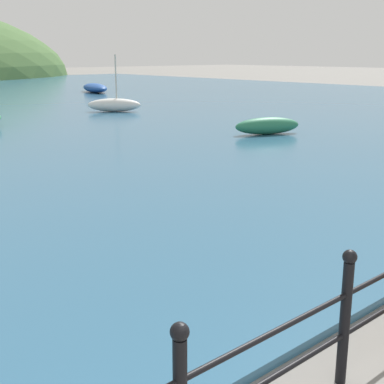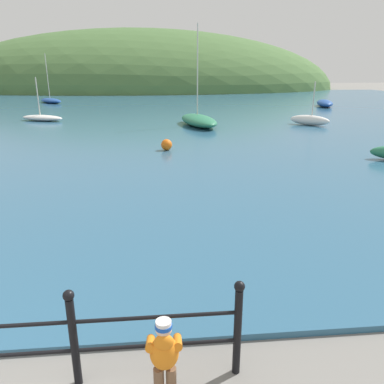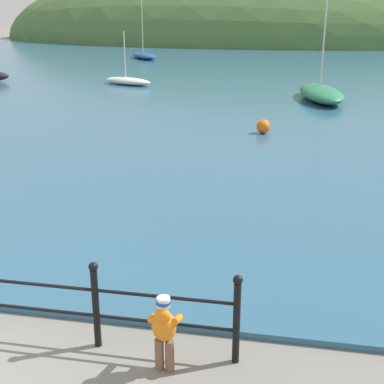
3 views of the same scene
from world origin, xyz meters
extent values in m
cube|color=#2D5B7A|center=(0.00, 32.00, 0.05)|extent=(80.00, 60.00, 0.10)
ellipsoid|color=#476B38|center=(0.00, 69.24, 0.00)|extent=(70.11, 38.56, 20.44)
cylinder|color=black|center=(1.76, 1.50, 0.55)|extent=(0.09, 0.09, 1.10)
sphere|color=black|center=(1.76, 1.50, 1.15)|extent=(0.12, 0.12, 0.12)
cylinder|color=black|center=(3.56, 1.50, 0.55)|extent=(0.09, 0.09, 1.10)
sphere|color=black|center=(3.56, 1.50, 1.15)|extent=(0.12, 0.12, 0.12)
cylinder|color=brown|center=(2.67, 1.18, 0.21)|extent=(0.11, 0.11, 0.42)
cylinder|color=brown|center=(2.80, 1.18, 0.21)|extent=(0.11, 0.11, 0.42)
ellipsoid|color=orange|center=(2.73, 1.18, 0.62)|extent=(0.30, 0.23, 0.40)
ellipsoid|color=orange|center=(2.73, 1.12, 0.80)|extent=(0.20, 0.12, 0.18)
cylinder|color=orange|center=(2.59, 1.27, 0.67)|extent=(0.10, 0.31, 0.19)
cylinder|color=orange|center=(2.87, 1.27, 0.67)|extent=(0.10, 0.31, 0.19)
sphere|color=beige|center=(2.73, 1.18, 0.92)|extent=(0.17, 0.17, 0.17)
cylinder|color=#194CB2|center=(2.73, 1.18, 0.94)|extent=(0.17, 0.17, 0.04)
cylinder|color=silver|center=(2.73, 1.18, 0.98)|extent=(0.16, 0.16, 0.04)
ellipsoid|color=silver|center=(-4.90, 24.28, 0.30)|extent=(3.16, 2.00, 0.39)
cylinder|color=beige|center=(-5.04, 24.34, 1.71)|extent=(0.07, 0.07, 2.42)
ellipsoid|color=#1E4793|center=(-8.07, 38.93, 0.34)|extent=(3.40, 3.92, 0.48)
cylinder|color=beige|center=(-8.19, 39.09, 2.75)|extent=(0.07, 0.07, 4.35)
ellipsoid|color=#287551|center=(5.29, 20.96, 0.43)|extent=(2.58, 4.93, 0.66)
cylinder|color=beige|center=(5.24, 21.19, 3.34)|extent=(0.07, 0.07, 5.16)
sphere|color=orange|center=(3.13, 13.83, 0.34)|extent=(0.47, 0.47, 0.47)
camera|label=1|loc=(-1.87, -0.67, 2.73)|focal=50.00mm
camera|label=2|loc=(2.72, -1.95, 3.37)|focal=35.00mm
camera|label=3|loc=(4.08, -4.11, 4.21)|focal=50.00mm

